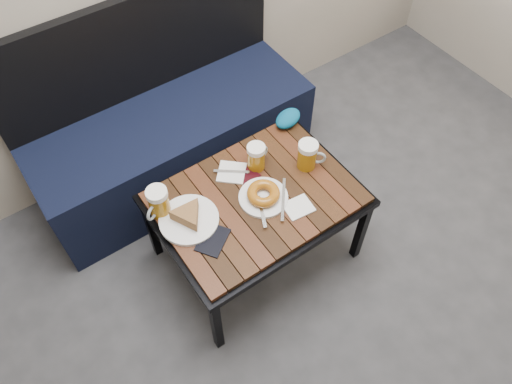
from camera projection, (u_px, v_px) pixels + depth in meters
bench at (171, 137)px, 2.53m from camera, size 1.40×0.50×0.95m
cafe_table at (256, 202)px, 2.10m from camera, size 0.84×0.62×0.47m
beer_mug_left at (158, 202)px, 1.97m from camera, size 0.13×0.11×0.14m
beer_mug_centre at (257, 157)px, 2.11m from camera, size 0.12×0.09×0.13m
beer_mug_right at (308, 155)px, 2.11m from camera, size 0.12×0.11×0.14m
plate_pie at (189, 217)px, 1.97m from camera, size 0.24×0.24×0.07m
plate_bagel at (263, 195)px, 2.04m from camera, size 0.23×0.25×0.06m
napkin_left at (232, 172)px, 2.14m from camera, size 0.16×0.16×0.01m
napkin_right at (298, 207)px, 2.03m from camera, size 0.12×0.11×0.01m
passport_navy at (213, 240)px, 1.94m from camera, size 0.17×0.16×0.01m
passport_burgundy at (244, 174)px, 2.13m from camera, size 0.12×0.14×0.01m
knit_pouch at (288, 118)px, 2.29m from camera, size 0.16×0.13×0.06m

